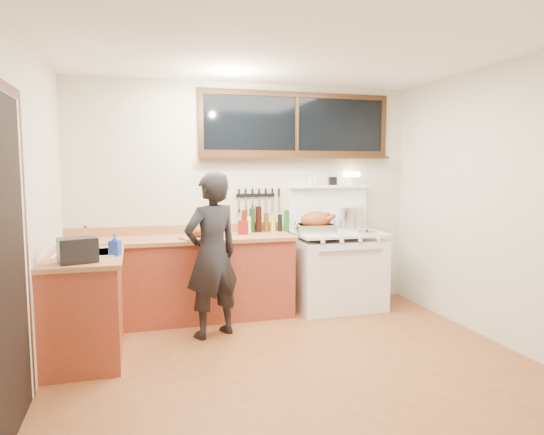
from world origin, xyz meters
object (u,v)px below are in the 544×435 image
object	(u,v)px
vintage_stove	(337,268)
roast_turkey	(316,224)
cutting_board	(199,234)
man	(212,255)

from	to	relation	value
vintage_stove	roast_turkey	world-z (taller)	vintage_stove
vintage_stove	cutting_board	bearing A→B (deg)	-175.91
roast_turkey	man	bearing A→B (deg)	-156.73
vintage_stove	cutting_board	world-z (taller)	vintage_stove
cutting_board	roast_turkey	world-z (taller)	roast_turkey
man	cutting_board	size ratio (longest dim) A/B	3.88
man	cutting_board	bearing A→B (deg)	98.70
man	cutting_board	xyz separation A→B (m)	(-0.07, 0.45, 0.15)
man	cutting_board	world-z (taller)	man
cutting_board	roast_turkey	xyz separation A→B (m)	(1.35, 0.10, 0.05)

